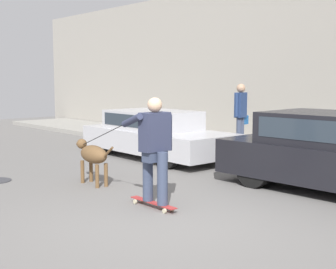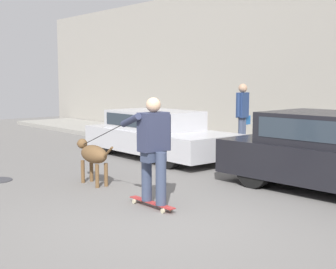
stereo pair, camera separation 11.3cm
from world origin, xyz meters
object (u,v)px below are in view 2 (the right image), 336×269
skateboarder (153,146)px  pedestrian_with_bag (243,113)px  parked_car_0 (157,134)px  dog (93,155)px

skateboarder → pedestrian_with_bag: pedestrian_with_bag is taller
pedestrian_with_bag → skateboarder: bearing=-77.1°
parked_car_0 → skateboarder: (3.59, -3.07, 0.38)m
parked_car_0 → skateboarder: bearing=-39.2°
parked_car_0 → dog: parked_car_0 is taller
parked_car_0 → dog: 3.29m
parked_car_0 → dog: size_ratio=3.46×
skateboarder → pedestrian_with_bag: bearing=-64.4°
dog → skateboarder: (2.00, -0.19, 0.40)m
parked_car_0 → pedestrian_with_bag: bearing=51.7°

